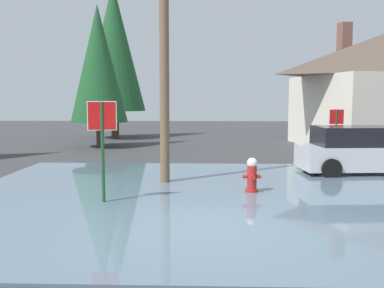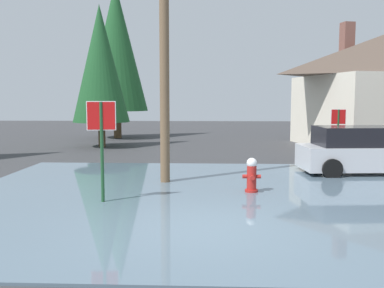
{
  "view_description": "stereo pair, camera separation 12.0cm",
  "coord_description": "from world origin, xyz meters",
  "px_view_note": "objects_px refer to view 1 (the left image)",
  "views": [
    {
      "loc": [
        -0.01,
        -8.01,
        2.51
      ],
      "look_at": [
        -0.42,
        4.19,
        1.22
      ],
      "focal_mm": 40.18,
      "sensor_mm": 36.0,
      "label": 1
    },
    {
      "loc": [
        0.11,
        -8.0,
        2.51
      ],
      "look_at": [
        -0.42,
        4.19,
        1.22
      ],
      "focal_mm": 40.18,
      "sensor_mm": 36.0,
      "label": 2
    }
  ],
  "objects_px": {
    "stop_sign_near": "(102,131)",
    "parked_car": "(362,151)",
    "utility_pole": "(164,10)",
    "pine_tree_tall_left": "(98,64)",
    "pine_tree_short_left": "(114,47)",
    "fire_hydrant": "(252,176)",
    "stop_sign_far": "(336,124)"
  },
  "relations": [
    {
      "from": "stop_sign_near",
      "to": "stop_sign_far",
      "type": "bearing_deg",
      "value": 46.47
    },
    {
      "from": "pine_tree_tall_left",
      "to": "parked_car",
      "type": "bearing_deg",
      "value": -35.2
    },
    {
      "from": "pine_tree_short_left",
      "to": "stop_sign_far",
      "type": "bearing_deg",
      "value": -37.62
    },
    {
      "from": "stop_sign_near",
      "to": "fire_hydrant",
      "type": "height_order",
      "value": "stop_sign_near"
    },
    {
      "from": "stop_sign_far",
      "to": "pine_tree_tall_left",
      "type": "height_order",
      "value": "pine_tree_tall_left"
    },
    {
      "from": "stop_sign_near",
      "to": "utility_pole",
      "type": "bearing_deg",
      "value": 64.04
    },
    {
      "from": "utility_pole",
      "to": "parked_car",
      "type": "distance_m",
      "value": 7.93
    },
    {
      "from": "stop_sign_near",
      "to": "pine_tree_short_left",
      "type": "bearing_deg",
      "value": 101.09
    },
    {
      "from": "fire_hydrant",
      "to": "parked_car",
      "type": "height_order",
      "value": "parked_car"
    },
    {
      "from": "utility_pole",
      "to": "pine_tree_tall_left",
      "type": "height_order",
      "value": "utility_pole"
    },
    {
      "from": "utility_pole",
      "to": "stop_sign_near",
      "type": "bearing_deg",
      "value": -115.96
    },
    {
      "from": "utility_pole",
      "to": "stop_sign_far",
      "type": "distance_m",
      "value": 9.6
    },
    {
      "from": "stop_sign_far",
      "to": "utility_pole",
      "type": "bearing_deg",
      "value": -138.98
    },
    {
      "from": "utility_pole",
      "to": "pine_tree_tall_left",
      "type": "bearing_deg",
      "value": 114.4
    },
    {
      "from": "fire_hydrant",
      "to": "stop_sign_far",
      "type": "distance_m",
      "value": 8.39
    },
    {
      "from": "stop_sign_near",
      "to": "pine_tree_short_left",
      "type": "height_order",
      "value": "pine_tree_short_left"
    },
    {
      "from": "stop_sign_far",
      "to": "parked_car",
      "type": "distance_m",
      "value": 4.01
    },
    {
      "from": "stop_sign_far",
      "to": "parked_car",
      "type": "height_order",
      "value": "stop_sign_far"
    },
    {
      "from": "fire_hydrant",
      "to": "pine_tree_tall_left",
      "type": "bearing_deg",
      "value": 122.02
    },
    {
      "from": "utility_pole",
      "to": "pine_tree_tall_left",
      "type": "distance_m",
      "value": 10.43
    },
    {
      "from": "parked_car",
      "to": "stop_sign_near",
      "type": "bearing_deg",
      "value": -149.84
    },
    {
      "from": "utility_pole",
      "to": "pine_tree_short_left",
      "type": "xyz_separation_m",
      "value": [
        -4.58,
        14.58,
        0.69
      ]
    },
    {
      "from": "pine_tree_tall_left",
      "to": "stop_sign_near",
      "type": "bearing_deg",
      "value": -75.65
    },
    {
      "from": "pine_tree_tall_left",
      "to": "utility_pole",
      "type": "bearing_deg",
      "value": -65.6
    },
    {
      "from": "utility_pole",
      "to": "pine_tree_short_left",
      "type": "height_order",
      "value": "pine_tree_short_left"
    },
    {
      "from": "parked_car",
      "to": "pine_tree_tall_left",
      "type": "relative_size",
      "value": 0.61
    },
    {
      "from": "stop_sign_near",
      "to": "parked_car",
      "type": "distance_m",
      "value": 8.9
    },
    {
      "from": "utility_pole",
      "to": "stop_sign_far",
      "type": "relative_size",
      "value": 4.67
    },
    {
      "from": "fire_hydrant",
      "to": "stop_sign_far",
      "type": "bearing_deg",
      "value": 58.92
    },
    {
      "from": "utility_pole",
      "to": "fire_hydrant",
      "type": "bearing_deg",
      "value": -27.83
    },
    {
      "from": "stop_sign_near",
      "to": "stop_sign_far",
      "type": "height_order",
      "value": "stop_sign_near"
    },
    {
      "from": "parked_car",
      "to": "utility_pole",
      "type": "bearing_deg",
      "value": -163.36
    }
  ]
}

